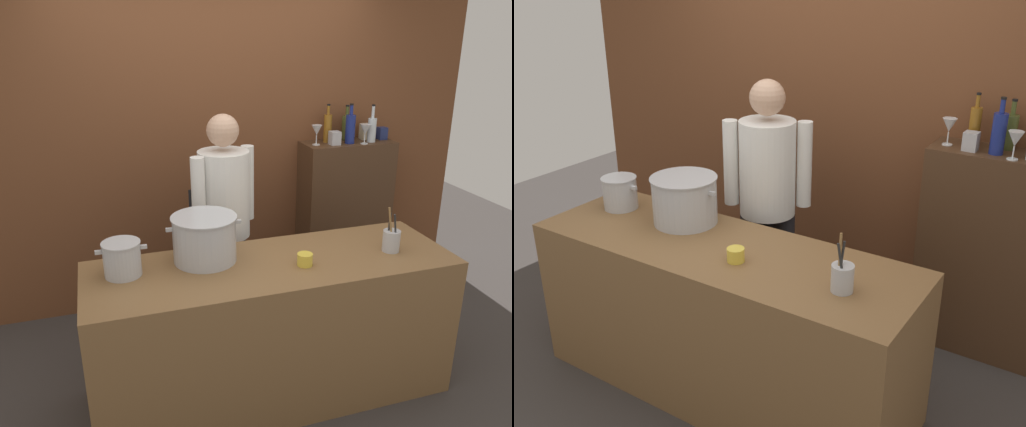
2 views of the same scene
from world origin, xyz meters
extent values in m
plane|color=#383330|center=(0.00, 0.00, 0.00)|extent=(8.00, 8.00, 0.00)
cube|color=brown|center=(0.00, 1.40, 1.50)|extent=(4.40, 0.10, 3.00)
cube|color=brown|center=(0.00, 0.00, 0.45)|extent=(2.14, 0.70, 0.90)
cube|color=#472D1C|center=(1.08, 1.19, 0.64)|extent=(0.76, 0.32, 1.29)
cylinder|color=black|center=(-0.03, 0.68, 0.42)|extent=(0.14, 0.14, 0.84)
cylinder|color=black|center=(-0.21, 0.59, 0.42)|extent=(0.14, 0.14, 0.84)
cylinder|color=white|center=(-0.12, 0.63, 1.13)|extent=(0.34, 0.34, 0.58)
cube|color=black|center=(-0.21, 0.79, 0.89)|extent=(0.27, 0.16, 0.52)
cylinder|color=white|center=(0.07, 0.74, 1.16)|extent=(0.09, 0.09, 0.52)
cylinder|color=white|center=(-0.31, 0.53, 1.16)|extent=(0.09, 0.09, 0.52)
sphere|color=tan|center=(-0.12, 0.63, 1.55)|extent=(0.21, 0.21, 0.21)
cylinder|color=#B7BABF|center=(-0.36, 0.15, 1.03)|extent=(0.36, 0.36, 0.26)
cylinder|color=#B7BABF|center=(-0.36, 0.15, 1.17)|extent=(0.38, 0.38, 0.01)
cube|color=#B7BABF|center=(-0.56, 0.15, 1.11)|extent=(0.04, 0.02, 0.02)
cube|color=#B7BABF|center=(-0.16, 0.15, 1.11)|extent=(0.04, 0.02, 0.02)
cylinder|color=#B7BABF|center=(-0.83, 0.11, 0.99)|extent=(0.20, 0.20, 0.19)
cylinder|color=#B7BABF|center=(-0.83, 0.11, 1.09)|extent=(0.21, 0.21, 0.01)
cube|color=#B7BABF|center=(-0.95, 0.11, 1.05)|extent=(0.04, 0.02, 0.02)
cube|color=#B7BABF|center=(-0.71, 0.11, 1.05)|extent=(0.04, 0.02, 0.02)
cylinder|color=#B7BABF|center=(0.73, -0.06, 0.97)|extent=(0.10, 0.10, 0.13)
cylinder|color=#262626|center=(0.74, -0.09, 1.03)|extent=(0.05, 0.02, 0.23)
cylinder|color=#262626|center=(0.71, -0.05, 1.03)|extent=(0.03, 0.03, 0.22)
cylinder|color=olive|center=(0.72, -0.07, 1.05)|extent=(0.03, 0.06, 0.26)
cylinder|color=yellow|center=(0.16, -0.09, 0.94)|extent=(0.09, 0.09, 0.07)
cylinder|color=navy|center=(1.06, 1.14, 1.40)|extent=(0.08, 0.08, 0.23)
cylinder|color=navy|center=(1.06, 1.14, 1.55)|extent=(0.03, 0.03, 0.08)
cylinder|color=black|center=(1.06, 1.14, 1.60)|extent=(0.03, 0.03, 0.01)
cylinder|color=#8C5919|center=(0.91, 1.23, 1.40)|extent=(0.07, 0.07, 0.22)
cylinder|color=#8C5919|center=(0.91, 1.23, 1.54)|extent=(0.02, 0.02, 0.07)
cylinder|color=black|center=(0.91, 1.23, 1.59)|extent=(0.03, 0.03, 0.01)
cylinder|color=#475123|center=(1.09, 1.27, 1.38)|extent=(0.08, 0.08, 0.20)
cylinder|color=#475123|center=(1.09, 1.27, 1.52)|extent=(0.03, 0.03, 0.08)
cylinder|color=black|center=(1.09, 1.27, 1.57)|extent=(0.03, 0.03, 0.01)
cylinder|color=silver|center=(0.78, 1.17, 1.29)|extent=(0.06, 0.06, 0.01)
cylinder|color=silver|center=(0.78, 1.17, 1.33)|extent=(0.01, 0.01, 0.07)
cone|color=silver|center=(0.78, 1.17, 1.40)|extent=(0.08, 0.08, 0.08)
cylinder|color=silver|center=(1.16, 1.08, 1.29)|extent=(0.06, 0.06, 0.01)
cylinder|color=silver|center=(1.16, 1.08, 1.33)|extent=(0.01, 0.01, 0.07)
cone|color=silver|center=(1.16, 1.08, 1.40)|extent=(0.08, 0.08, 0.08)
cube|color=#B2B2B7|center=(0.92, 1.13, 1.34)|extent=(0.08, 0.08, 0.11)
camera|label=1|loc=(-0.91, -2.49, 2.18)|focal=35.71mm
camera|label=2|loc=(1.72, -2.21, 2.27)|focal=41.84mm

